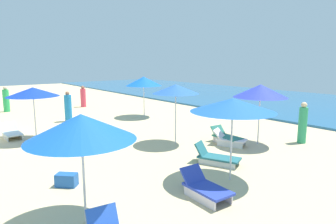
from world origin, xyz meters
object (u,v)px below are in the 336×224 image
(lounge_chair_1_0, at_px, (229,139))
(beachgoer_3, at_px, (303,124))
(lounge_chair_1_1, at_px, (226,137))
(lounge_chair_3_0, at_px, (216,157))
(beachgoer_0, at_px, (68,108))
(beachgoer_1, at_px, (83,97))
(lounge_chair_0_0, at_px, (12,133))
(cooler_box_0, at_px, (67,180))
(umbrella_4, at_px, (176,89))
(beachgoer_2, at_px, (6,100))
(umbrella_3, at_px, (233,105))
(umbrella_2, at_px, (81,127))
(lounge_chair_3_1, at_px, (205,187))
(umbrella_0, at_px, (33,92))
(umbrella_1, at_px, (260,91))
(umbrella_5, at_px, (144,81))

(lounge_chair_1_0, distance_m, beachgoer_3, 3.17)
(lounge_chair_1_1, relative_size, lounge_chair_3_0, 0.85)
(beachgoer_0, relative_size, beachgoer_1, 1.08)
(lounge_chair_0_0, height_order, lounge_chair_1_0, lounge_chair_0_0)
(beachgoer_3, xyz_separation_m, cooler_box_0, (-1.69, -9.23, -0.63))
(umbrella_4, xyz_separation_m, beachgoer_2, (-12.99, -3.97, -1.45))
(umbrella_3, xyz_separation_m, cooler_box_0, (-2.46, -3.84, -1.99))
(beachgoer_1, bearing_deg, umbrella_2, -156.01)
(umbrella_3, distance_m, beachgoer_3, 5.61)
(lounge_chair_0_0, xyz_separation_m, lounge_chair_3_1, (9.38, 2.59, 0.02))
(lounge_chair_0_0, relative_size, umbrella_3, 0.55)
(lounge_chair_1_1, bearing_deg, lounge_chair_3_1, -142.27)
(umbrella_3, relative_size, umbrella_4, 0.97)
(beachgoer_1, relative_size, beachgoer_2, 0.91)
(beachgoer_0, xyz_separation_m, beachgoer_1, (-4.67, 2.78, -0.06))
(umbrella_0, distance_m, beachgoer_0, 4.20)
(lounge_chair_1_0, xyz_separation_m, umbrella_2, (2.06, -6.90, 1.82))
(umbrella_0, height_order, lounge_chair_3_0, umbrella_0)
(umbrella_0, relative_size, lounge_chair_1_1, 1.70)
(beachgoer_2, bearing_deg, lounge_chair_3_0, -128.51)
(umbrella_2, distance_m, cooler_box_0, 2.89)
(umbrella_1, bearing_deg, lounge_chair_3_0, -79.92)
(umbrella_3, bearing_deg, beachgoer_3, 98.08)
(umbrella_2, bearing_deg, beachgoer_3, 92.77)
(lounge_chair_3_1, relative_size, beachgoer_2, 0.80)
(umbrella_0, relative_size, cooler_box_0, 4.10)
(lounge_chair_1_1, bearing_deg, umbrella_0, 140.53)
(umbrella_2, height_order, cooler_box_0, umbrella_2)
(umbrella_3, relative_size, beachgoer_3, 1.38)
(beachgoer_1, xyz_separation_m, beachgoer_3, (15.02, 3.28, 0.08))
(lounge_chair_3_0, xyz_separation_m, beachgoer_3, (0.43, 4.70, 0.58))
(lounge_chair_0_0, relative_size, lounge_chair_1_0, 0.92)
(lounge_chair_3_1, bearing_deg, beachgoer_0, 88.68)
(umbrella_5, bearing_deg, umbrella_2, -39.19)
(lounge_chair_3_0, height_order, beachgoer_1, beachgoer_1)
(umbrella_1, xyz_separation_m, beachgoer_1, (-14.05, -1.65, -1.46))
(umbrella_0, relative_size, lounge_chair_3_0, 1.44)
(lounge_chair_1_0, distance_m, lounge_chair_3_1, 4.90)
(lounge_chair_0_0, distance_m, beachgoer_0, 3.94)
(umbrella_4, bearing_deg, lounge_chair_1_1, 53.00)
(lounge_chair_1_0, xyz_separation_m, lounge_chair_3_0, (1.17, -2.02, -0.03))
(umbrella_4, height_order, umbrella_5, umbrella_4)
(umbrella_0, bearing_deg, umbrella_2, -7.38)
(umbrella_1, height_order, umbrella_5, umbrella_1)
(lounge_chair_1_1, bearing_deg, lounge_chair_3_0, -143.67)
(lounge_chair_0_0, height_order, beachgoer_0, beachgoer_0)
(lounge_chair_1_1, bearing_deg, beachgoer_1, 95.40)
(umbrella_1, relative_size, beachgoer_0, 1.44)
(lounge_chair_0_0, xyz_separation_m, beachgoer_0, (-2.10, 3.29, 0.54))
(lounge_chair_1_1, bearing_deg, lounge_chair_1_0, -112.22)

